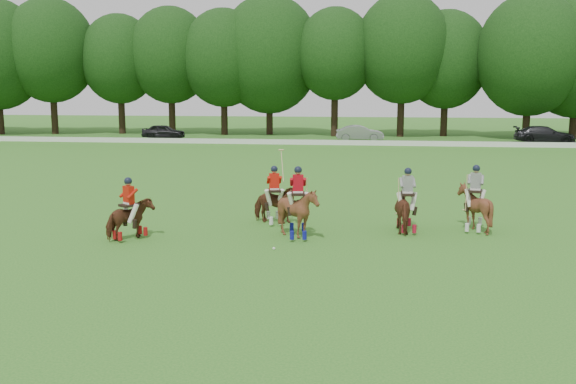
# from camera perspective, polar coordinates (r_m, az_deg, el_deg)

# --- Properties ---
(ground) EXTENTS (180.00, 180.00, 0.00)m
(ground) POSITION_cam_1_polar(r_m,az_deg,el_deg) (18.83, -4.58, -6.22)
(ground) COLOR #266C1F
(ground) RESTS_ON ground
(tree_line) EXTENTS (117.98, 14.32, 14.75)m
(tree_line) POSITION_cam_1_polar(r_m,az_deg,el_deg) (65.95, 4.49, 12.12)
(tree_line) COLOR black
(tree_line) RESTS_ON ground
(boundary_rail) EXTENTS (120.00, 0.10, 0.44)m
(boundary_rail) POSITION_cam_1_polar(r_m,az_deg,el_deg) (56.07, 3.56, 4.42)
(boundary_rail) COLOR white
(boundary_rail) RESTS_ON ground
(car_left) EXTENTS (4.19, 1.82, 1.41)m
(car_left) POSITION_cam_1_polar(r_m,az_deg,el_deg) (63.65, -10.99, 5.30)
(car_left) COLOR black
(car_left) RESTS_ON ground
(car_mid) EXTENTS (4.52, 1.87, 1.45)m
(car_mid) POSITION_cam_1_polar(r_m,az_deg,el_deg) (60.40, 6.40, 5.22)
(car_mid) COLOR gray
(car_mid) RESTS_ON ground
(car_right) EXTENTS (5.38, 2.48, 1.52)m
(car_right) POSITION_cam_1_polar(r_m,az_deg,el_deg) (62.30, 21.84, 4.77)
(car_right) COLOR black
(car_right) RESTS_ON ground
(polo_red_a) EXTENTS (1.52, 1.73, 2.09)m
(polo_red_a) POSITION_cam_1_polar(r_m,az_deg,el_deg) (21.95, -13.90, -2.24)
(polo_red_a) COLOR #542916
(polo_red_a) RESTS_ON ground
(polo_red_b) EXTENTS (1.69, 1.54, 2.71)m
(polo_red_b) POSITION_cam_1_polar(r_m,az_deg,el_deg) (23.78, -1.22, -1.03)
(polo_red_b) COLOR #542916
(polo_red_b) RESTS_ON ground
(polo_red_c) EXTENTS (1.59, 1.74, 2.42)m
(polo_red_c) POSITION_cam_1_polar(r_m,az_deg,el_deg) (21.57, 0.89, -1.76)
(polo_red_c) COLOR #542916
(polo_red_c) RESTS_ON ground
(polo_stripe_a) EXTENTS (1.16, 1.91, 2.26)m
(polo_stripe_a) POSITION_cam_1_polar(r_m,az_deg,el_deg) (22.85, 10.52, -1.48)
(polo_stripe_a) COLOR #542916
(polo_stripe_a) RESTS_ON ground
(polo_stripe_b) EXTENTS (1.58, 1.71, 2.34)m
(polo_stripe_b) POSITION_cam_1_polar(r_m,az_deg,el_deg) (23.58, 16.24, -1.29)
(polo_stripe_b) COLOR #542916
(polo_stripe_b) RESTS_ON ground
(polo_ball) EXTENTS (0.09, 0.09, 0.09)m
(polo_ball) POSITION_cam_1_polar(r_m,az_deg,el_deg) (20.12, -1.26, -5.04)
(polo_ball) COLOR white
(polo_ball) RESTS_ON ground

